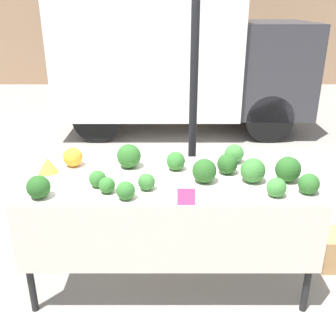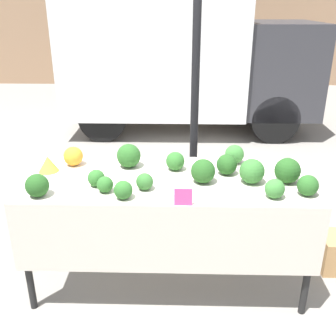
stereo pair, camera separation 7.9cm
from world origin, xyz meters
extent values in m
plane|color=gray|center=(0.00, 0.00, 0.00)|extent=(40.00, 40.00, 0.00)
cylinder|color=black|center=(0.21, 0.74, 1.39)|extent=(0.07, 0.07, 2.78)
cube|color=white|center=(-0.34, 4.14, 1.34)|extent=(2.90, 1.81, 2.01)
cube|color=#333338|center=(1.71, 4.14, 1.06)|extent=(1.20, 1.67, 1.45)
cylinder|color=black|center=(1.59, 3.42, 0.38)|extent=(0.75, 0.22, 0.75)
cylinder|color=black|center=(1.59, 4.87, 0.38)|extent=(0.75, 0.22, 0.75)
cylinder|color=black|center=(-1.13, 3.42, 0.38)|extent=(0.75, 0.22, 0.75)
cylinder|color=black|center=(-1.13, 4.87, 0.38)|extent=(0.75, 0.22, 0.75)
cube|color=beige|center=(0.00, 0.00, 0.88)|extent=(2.08, 0.85, 0.03)
cube|color=beige|center=(0.00, -0.42, 0.62)|extent=(2.08, 0.01, 0.49)
cylinder|color=black|center=(-0.98, -0.37, 0.43)|extent=(0.05, 0.05, 0.86)
cylinder|color=black|center=(0.98, -0.37, 0.43)|extent=(0.05, 0.05, 0.86)
cylinder|color=black|center=(-0.98, 0.37, 0.43)|extent=(0.05, 0.05, 0.86)
cylinder|color=black|center=(0.98, 0.37, 0.43)|extent=(0.05, 0.05, 0.86)
sphere|color=orange|center=(-0.75, 0.23, 0.97)|extent=(0.15, 0.15, 0.15)
cone|color=#93B238|center=(-0.91, 0.10, 0.96)|extent=(0.15, 0.15, 0.12)
sphere|color=#2D6628|center=(-0.42, -0.24, 0.95)|extent=(0.11, 0.11, 0.11)
sphere|color=#23511E|center=(0.43, 0.09, 0.97)|extent=(0.15, 0.15, 0.15)
sphere|color=#2D6628|center=(-0.50, -0.14, 0.95)|extent=(0.12, 0.12, 0.12)
sphere|color=#387533|center=(0.71, -0.29, 0.96)|extent=(0.13, 0.13, 0.13)
sphere|color=#387533|center=(0.52, 0.30, 0.97)|extent=(0.15, 0.15, 0.15)
sphere|color=#23511E|center=(0.85, -0.05, 0.99)|extent=(0.18, 0.18, 0.18)
sphere|color=#285B23|center=(-0.31, 0.20, 0.99)|extent=(0.18, 0.18, 0.18)
sphere|color=#285B23|center=(0.93, -0.25, 0.96)|extent=(0.14, 0.14, 0.14)
sphere|color=#2D6628|center=(0.05, 0.15, 0.97)|extent=(0.14, 0.14, 0.14)
sphere|color=#23511E|center=(-0.85, -0.31, 0.97)|extent=(0.16, 0.16, 0.16)
sphere|color=#336B2D|center=(0.59, -0.06, 0.98)|extent=(0.18, 0.18, 0.18)
sphere|color=#23511E|center=(0.25, -0.07, 0.98)|extent=(0.17, 0.17, 0.17)
sphere|color=#336B2D|center=(-0.15, -0.19, 0.95)|extent=(0.12, 0.12, 0.12)
sphere|color=#2D6628|center=(-0.28, -0.33, 0.96)|extent=(0.12, 0.12, 0.12)
cube|color=#EF4793|center=(0.11, -0.41, 0.95)|extent=(0.11, 0.01, 0.12)
camera|label=1|loc=(-0.01, -2.61, 2.09)|focal=42.00mm
camera|label=2|loc=(0.07, -2.61, 2.09)|focal=42.00mm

